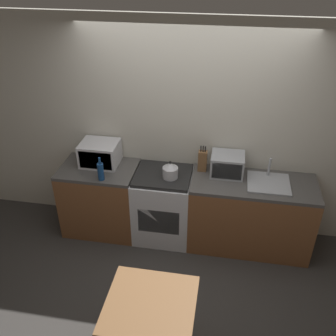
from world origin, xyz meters
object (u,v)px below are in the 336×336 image
microwave (100,153)px  bottle (101,171)px  kettle (170,170)px  toaster_oven (227,165)px  stove_range (163,205)px  dining_table (151,313)px

microwave → bottle: bottle is taller
kettle → toaster_oven: toaster_oven is taller
bottle → toaster_oven: bottle is taller
bottle → toaster_oven: 1.44m
stove_range → dining_table: size_ratio=1.20×
kettle → bottle: bearing=-166.7°
stove_range → toaster_oven: 0.94m
stove_range → kettle: (0.10, -0.05, 0.54)m
stove_range → microwave: bearing=172.2°
dining_table → toaster_oven: bearing=74.0°
dining_table → stove_range: bearing=97.0°
stove_range → toaster_oven: size_ratio=2.41×
toaster_oven → dining_table: 1.92m
stove_range → kettle: kettle is taller
kettle → dining_table: 1.67m
kettle → toaster_oven: 0.66m
kettle → toaster_oven: (0.63, 0.18, 0.03)m
bottle → dining_table: 1.73m
kettle → toaster_oven: size_ratio=0.57×
microwave → toaster_oven: (1.51, 0.02, -0.01)m
toaster_oven → dining_table: bearing=-106.0°
dining_table → microwave: bearing=119.1°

